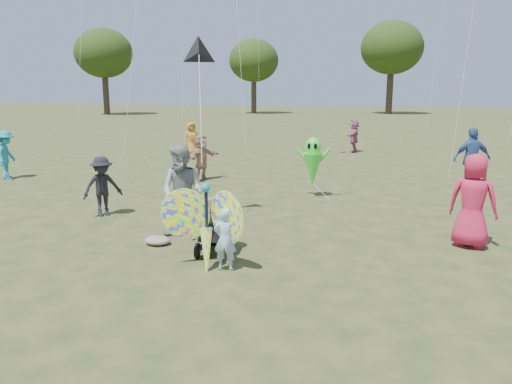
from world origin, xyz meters
TOP-DOWN VIEW (x-y plane):
  - ground at (0.00, 0.00)m, footprint 160.00×160.00m
  - child_girl at (-0.36, 0.05)m, footprint 0.42×0.30m
  - adult_man at (-1.79, 1.59)m, footprint 1.06×0.88m
  - grey_bag at (-2.15, 1.06)m, footprint 0.53×0.43m
  - crowd_a at (3.93, 2.55)m, footprint 1.06×0.86m
  - crowd_b at (-4.46, 2.84)m, footprint 1.05×1.07m
  - crowd_c at (4.77, 8.68)m, footprint 1.21×0.76m
  - crowd_d at (-3.88, 8.05)m, footprint 0.90×1.53m
  - crowd_g at (-6.61, 13.86)m, footprint 0.90×0.86m
  - crowd_i at (-10.50, 6.55)m, footprint 0.95×1.23m
  - crowd_j at (0.59, 17.03)m, footprint 0.59×1.54m
  - jogging_stroller at (-0.81, 0.86)m, footprint 0.55×1.07m
  - butterfly_kite at (-0.70, 0.05)m, footprint 1.74×0.75m
  - delta_kite_rig at (-1.99, 3.18)m, footprint 1.05×1.82m
  - alien_kite at (0.19, 6.32)m, footprint 1.12×0.69m
  - tree_line at (3.67, 44.99)m, footprint 91.78×33.60m

SIDE VIEW (x-z plane):
  - ground at x=0.00m, z-range 0.00..0.00m
  - grey_bag at x=-2.15m, z-range 0.00..0.17m
  - child_girl at x=-0.36m, z-range 0.00..1.10m
  - jogging_stroller at x=-0.81m, z-range 0.07..1.16m
  - crowd_b at x=-4.46m, z-range 0.00..1.47m
  - butterfly_kite at x=-0.70m, z-range -0.10..1.61m
  - crowd_g at x=-6.61m, z-range 0.00..1.55m
  - crowd_d at x=-3.88m, z-range 0.00..1.58m
  - crowd_j at x=0.59m, z-range 0.00..1.63m
  - crowd_i at x=-10.50m, z-range 0.00..1.67m
  - crowd_a at x=3.93m, z-range 0.00..1.87m
  - crowd_c at x=4.77m, z-range 0.00..1.92m
  - alien_kite at x=0.19m, z-range 0.10..1.84m
  - adult_man at x=-1.79m, z-range 0.00..1.97m
  - delta_kite_rig at x=-1.99m, z-range 2.51..5.21m
  - tree_line at x=3.67m, z-range 1.47..12.25m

